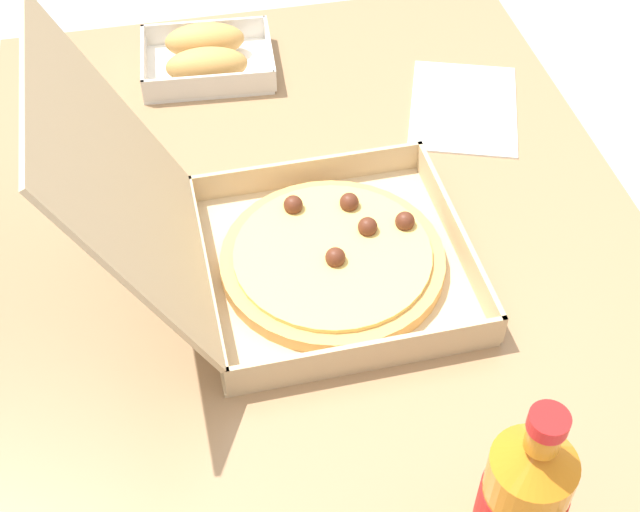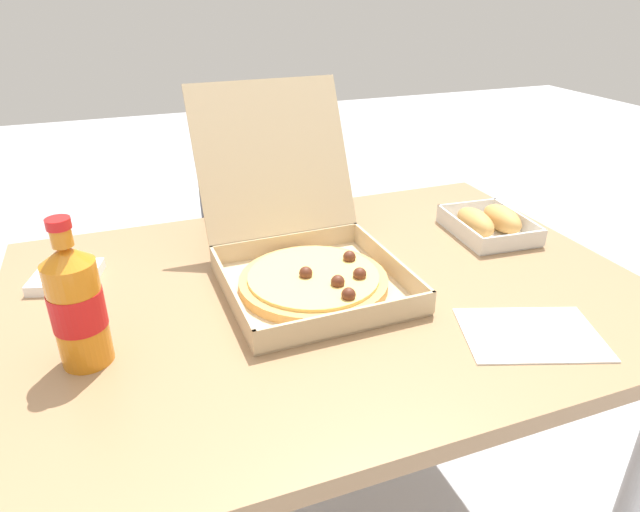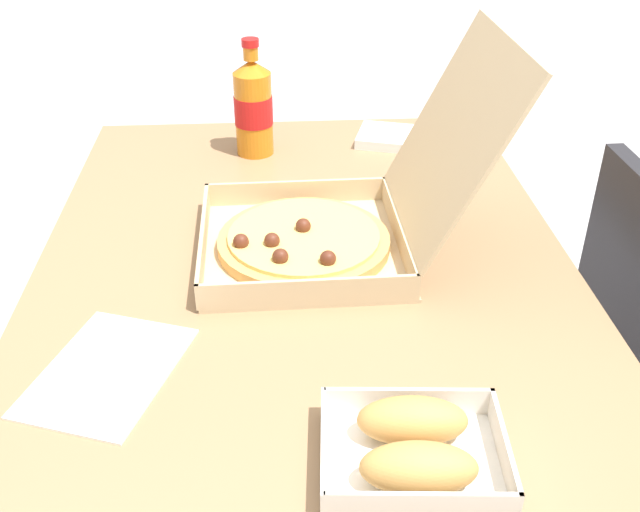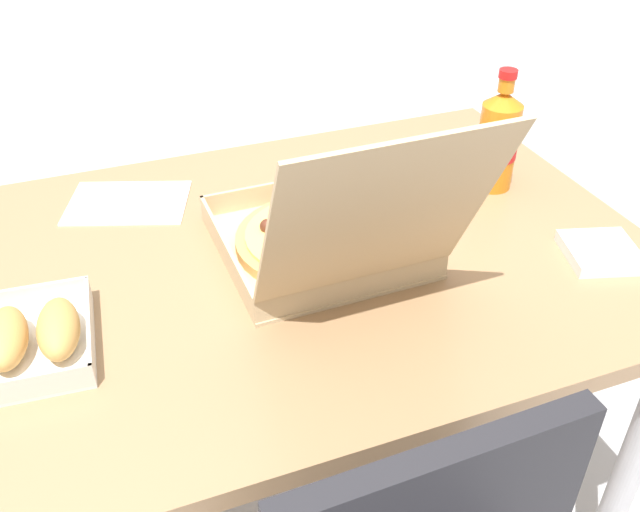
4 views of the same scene
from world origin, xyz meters
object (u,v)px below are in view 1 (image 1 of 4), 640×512
at_px(pizza_box_open, 301,247).
at_px(bread_side_box, 206,56).
at_px(paper_menu, 464,107).
at_px(cola_bottle, 521,503).

height_order(pizza_box_open, bread_side_box, pizza_box_open).
xyz_separation_m(bread_side_box, paper_menu, (-0.17, -0.35, -0.02)).
xyz_separation_m(pizza_box_open, bread_side_box, (0.44, 0.06, -0.02)).
xyz_separation_m(cola_bottle, paper_menu, (0.65, -0.18, -0.09)).
height_order(bread_side_box, cola_bottle, cola_bottle).
xyz_separation_m(pizza_box_open, cola_bottle, (-0.38, -0.12, 0.05)).
relative_size(bread_side_box, paper_menu, 0.96).
bearing_deg(pizza_box_open, paper_menu, -47.21).
relative_size(cola_bottle, paper_menu, 1.07).
height_order(cola_bottle, paper_menu, cola_bottle).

